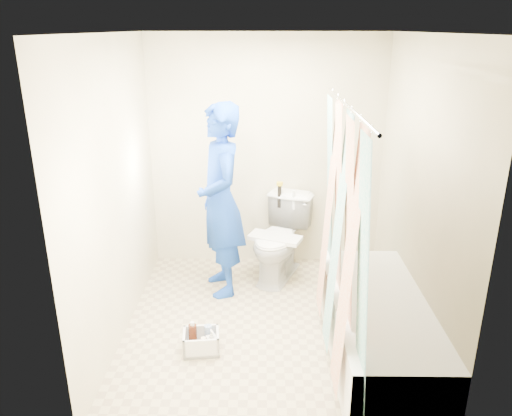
{
  "coord_description": "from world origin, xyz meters",
  "views": [
    {
      "loc": [
        -0.04,
        -3.73,
        2.44
      ],
      "look_at": [
        -0.09,
        0.43,
        0.92
      ],
      "focal_mm": 35.0,
      "sensor_mm": 36.0,
      "label": 1
    }
  ],
  "objects_px": {
    "bathtub": "(377,326)",
    "toilet": "(280,239)",
    "plumber": "(221,201)",
    "cleaning_caddy": "(202,342)"
  },
  "relations": [
    {
      "from": "bathtub",
      "to": "plumber",
      "type": "height_order",
      "value": "plumber"
    },
    {
      "from": "cleaning_caddy",
      "to": "toilet",
      "type": "bearing_deg",
      "value": 56.6
    },
    {
      "from": "bathtub",
      "to": "cleaning_caddy",
      "type": "height_order",
      "value": "bathtub"
    },
    {
      "from": "bathtub",
      "to": "toilet",
      "type": "height_order",
      "value": "toilet"
    },
    {
      "from": "bathtub",
      "to": "toilet",
      "type": "xyz_separation_m",
      "value": [
        -0.71,
        1.32,
        0.15
      ]
    },
    {
      "from": "toilet",
      "to": "cleaning_caddy",
      "type": "height_order",
      "value": "toilet"
    },
    {
      "from": "bathtub",
      "to": "toilet",
      "type": "relative_size",
      "value": 2.1
    },
    {
      "from": "plumber",
      "to": "toilet",
      "type": "bearing_deg",
      "value": 97.47
    },
    {
      "from": "bathtub",
      "to": "plumber",
      "type": "relative_size",
      "value": 0.96
    },
    {
      "from": "bathtub",
      "to": "cleaning_caddy",
      "type": "xyz_separation_m",
      "value": [
        -1.36,
        0.04,
        -0.19
      ]
    }
  ]
}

